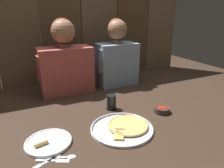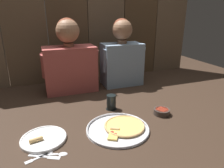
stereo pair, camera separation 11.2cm
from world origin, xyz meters
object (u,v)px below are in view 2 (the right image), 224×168
at_px(dipping_bowl, 162,111).
at_px(diner_left, 70,60).
at_px(dinner_plate, 44,139).
at_px(diner_right, 122,56).
at_px(pizza_tray, 120,128).
at_px(drinking_glass, 111,102).

bearing_deg(dipping_bowl, diner_left, 126.71).
distance_m(dipping_bowl, diner_left, 0.84).
distance_m(dinner_plate, dipping_bowl, 0.74).
xyz_separation_m(dinner_plate, diner_right, (0.73, 0.67, 0.26)).
bearing_deg(pizza_tray, diner_left, 102.23).
bearing_deg(dipping_bowl, dinner_plate, -177.80).
bearing_deg(diner_left, dipping_bowl, -53.29).
xyz_separation_m(drinking_glass, diner_left, (-0.19, 0.45, 0.21)).
distance_m(dinner_plate, diner_right, 1.02).
height_order(dipping_bowl, diner_right, diner_right).
xyz_separation_m(pizza_tray, diner_left, (-0.15, 0.71, 0.25)).
relative_size(dinner_plate, diner_left, 0.40).
bearing_deg(diner_left, diner_right, -0.06).
relative_size(dinner_plate, diner_right, 0.41).
relative_size(dipping_bowl, diner_right, 0.18).
distance_m(pizza_tray, diner_right, 0.82).
bearing_deg(drinking_glass, pizza_tray, -98.85).
height_order(pizza_tray, diner_left, diner_left).
distance_m(drinking_glass, diner_right, 0.57).
xyz_separation_m(pizza_tray, drinking_glass, (0.04, 0.26, 0.04)).
height_order(pizza_tray, dinner_plate, dinner_plate).
relative_size(pizza_tray, drinking_glass, 3.49).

